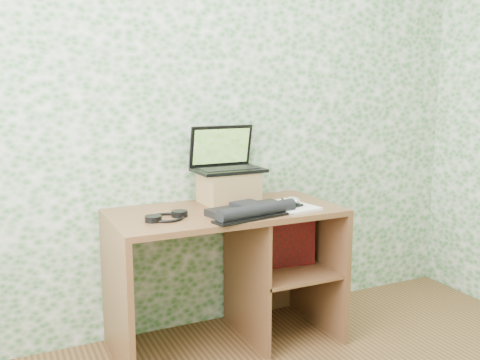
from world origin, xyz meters
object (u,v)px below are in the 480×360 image
desk (237,255)px  riser (229,187)px  laptop (226,160)px  keyboard (252,210)px  notepad (289,206)px

desk → riser: (0.01, 0.12, 0.36)m
riser → laptop: 0.15m
desk → laptop: (0.01, 0.16, 0.50)m
keyboard → riser: bearing=77.7°
riser → keyboard: 0.31m
riser → notepad: bearing=-45.5°
laptop → keyboard: laptop is taller
laptop → riser: bearing=-91.5°
desk → laptop: 0.53m
notepad → riser: bearing=124.5°
desk → keyboard: bearing=-90.7°
keyboard → laptop: bearing=77.9°
laptop → notepad: (0.24, -0.29, -0.23)m
desk → keyboard: (-0.00, -0.19, 0.29)m
laptop → keyboard: (-0.01, -0.35, -0.21)m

